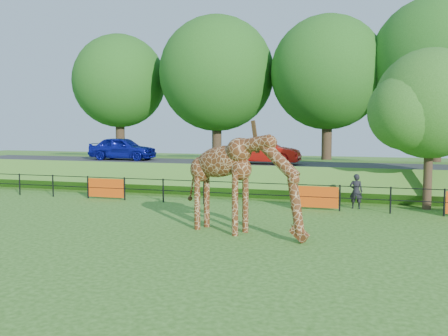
# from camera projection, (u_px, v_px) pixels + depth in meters

# --- Properties ---
(ground) EXTENTS (90.00, 90.00, 0.00)m
(ground) POSITION_uv_depth(u_px,v_px,m) (175.00, 250.00, 14.33)
(ground) COLOR #2D5916
(ground) RESTS_ON ground
(giraffe) EXTENTS (4.65, 2.28, 3.30)m
(giraffe) POSITION_uv_depth(u_px,v_px,m) (244.00, 184.00, 16.17)
(giraffe) COLOR #522811
(giraffe) RESTS_ON ground
(perimeter_fence) EXTENTS (28.07, 0.10, 1.10)m
(perimeter_fence) POSITION_uv_depth(u_px,v_px,m) (247.00, 194.00, 21.88)
(perimeter_fence) COLOR black
(perimeter_fence) RESTS_ON ground
(embankment) EXTENTS (40.00, 9.00, 1.30)m
(embankment) POSITION_uv_depth(u_px,v_px,m) (280.00, 175.00, 29.00)
(embankment) COLOR #2D5916
(embankment) RESTS_ON ground
(road) EXTENTS (40.00, 5.00, 0.12)m
(road) POSITION_uv_depth(u_px,v_px,m) (275.00, 165.00, 27.52)
(road) COLOR #313134
(road) RESTS_ON embankment
(car_blue) EXTENTS (4.19, 1.73, 1.42)m
(car_blue) POSITION_uv_depth(u_px,v_px,m) (123.00, 148.00, 30.78)
(car_blue) COLOR #151DAF
(car_blue) RESTS_ON road
(car_red) EXTENTS (4.07, 1.44, 1.34)m
(car_red) POSITION_uv_depth(u_px,v_px,m) (263.00, 152.00, 27.44)
(car_red) COLOR red
(car_red) RESTS_ON road
(visitor) EXTENTS (0.55, 0.37, 1.50)m
(visitor) POSITION_uv_depth(u_px,v_px,m) (356.00, 191.00, 21.29)
(visitor) COLOR black
(visitor) RESTS_ON ground
(tree_east) EXTENTS (5.40, 4.71, 6.76)m
(tree_east) POSITION_uv_depth(u_px,v_px,m) (433.00, 108.00, 20.84)
(tree_east) COLOR #302116
(tree_east) RESTS_ON ground
(bg_tree_line) EXTENTS (37.30, 8.80, 11.82)m
(bg_tree_line) POSITION_uv_depth(u_px,v_px,m) (326.00, 72.00, 34.05)
(bg_tree_line) COLOR #302116
(bg_tree_line) RESTS_ON ground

